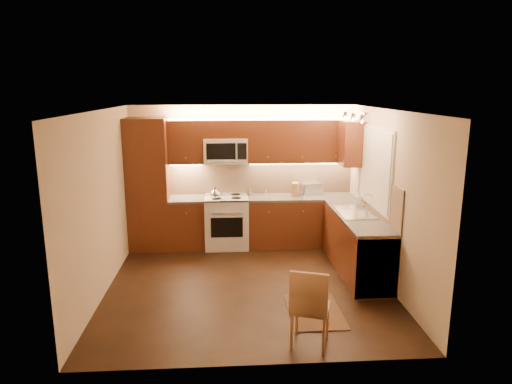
{
  "coord_description": "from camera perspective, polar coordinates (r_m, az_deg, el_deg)",
  "views": [
    {
      "loc": [
        -0.3,
        -6.18,
        2.78
      ],
      "look_at": [
        0.15,
        0.55,
        1.25
      ],
      "focal_mm": 32.02,
      "sensor_mm": 36.0,
      "label": 1
    }
  ],
  "objects": [
    {
      "name": "window_frame",
      "position": [
        7.2,
        14.75,
        2.93
      ],
      "size": [
        0.03,
        1.44,
        1.24
      ],
      "primitive_type": "cube",
      "color": "silver",
      "rests_on": "wall_right"
    },
    {
      "name": "base_cab_back_right",
      "position": [
        8.33,
        5.61,
        -3.67
      ],
      "size": [
        1.92,
        0.6,
        0.86
      ],
      "primitive_type": "cube",
      "color": "#4D2210",
      "rests_on": "floor"
    },
    {
      "name": "ceiling",
      "position": [
        6.19,
        -1.07,
        10.19
      ],
      "size": [
        4.0,
        4.0,
        0.01
      ],
      "primitive_type": "cube",
      "color": "beige",
      "rests_on": "ground"
    },
    {
      "name": "floor",
      "position": [
        6.78,
        -0.98,
        -11.42
      ],
      "size": [
        4.0,
        4.0,
        0.01
      ],
      "primitive_type": "cube",
      "color": "black",
      "rests_on": "ground"
    },
    {
      "name": "upper_cab_right_corner",
      "position": [
        7.92,
        11.83,
        5.96
      ],
      "size": [
        0.35,
        0.5,
        0.75
      ],
      "primitive_type": "cube",
      "color": "#4D2210",
      "rests_on": "wall_right"
    },
    {
      "name": "window_blinds",
      "position": [
        7.19,
        14.6,
        2.93
      ],
      "size": [
        0.02,
        1.36,
        1.16
      ],
      "primitive_type": "cube",
      "color": "silver",
      "rests_on": "wall_right"
    },
    {
      "name": "spice_jar_c",
      "position": [
        8.2,
        -0.65,
        -0.15
      ],
      "size": [
        0.06,
        0.06,
        0.08
      ],
      "primitive_type": "cylinder",
      "rotation": [
        0.0,
        0.0,
        0.21
      ],
      "color": "silver",
      "rests_on": "counter_back_right"
    },
    {
      "name": "upper_cab_bridge",
      "position": [
        8.03,
        -3.85,
        7.87
      ],
      "size": [
        0.76,
        0.35,
        0.31
      ],
      "primitive_type": "cube",
      "color": "#4D2210",
      "rests_on": "wall_back"
    },
    {
      "name": "toaster_oven",
      "position": [
        8.36,
        6.75,
        0.48
      ],
      "size": [
        0.43,
        0.37,
        0.22
      ],
      "primitive_type": "cube",
      "rotation": [
        0.0,
        0.0,
        0.31
      ],
      "color": "silver",
      "rests_on": "counter_back_right"
    },
    {
      "name": "counter_back_left",
      "position": [
        8.13,
        -8.58,
        -0.87
      ],
      "size": [
        0.62,
        0.6,
        0.04
      ],
      "primitive_type": "cube",
      "color": "#322F2E",
      "rests_on": "base_cab_back_left"
    },
    {
      "name": "spice_jar_a",
      "position": [
        8.35,
        1.24,
        0.08
      ],
      "size": [
        0.06,
        0.06,
        0.08
      ],
      "primitive_type": "cylinder",
      "rotation": [
        0.0,
        0.0,
        0.35
      ],
      "color": "silver",
      "rests_on": "counter_back_right"
    },
    {
      "name": "dishwasher",
      "position": [
        6.64,
        14.13,
        -8.36
      ],
      "size": [
        0.58,
        0.6,
        0.84
      ],
      "primitive_type": "cube",
      "color": "silver",
      "rests_on": "floor"
    },
    {
      "name": "backsplash_back",
      "position": [
        8.34,
        0.72,
        1.87
      ],
      "size": [
        3.3,
        0.02,
        0.6
      ],
      "primitive_type": "cube",
      "color": "tan",
      "rests_on": "wall_back"
    },
    {
      "name": "wall_left",
      "position": [
        6.59,
        -18.68,
        -1.33
      ],
      "size": [
        0.01,
        4.0,
        2.5
      ],
      "primitive_type": "cube",
      "color": "#C0AA8C",
      "rests_on": "ground"
    },
    {
      "name": "kettle",
      "position": [
        7.89,
        -5.09,
        -0.11
      ],
      "size": [
        0.23,
        0.23,
        0.21
      ],
      "primitive_type": null,
      "rotation": [
        0.0,
        0.0,
        -0.29
      ],
      "color": "silver",
      "rests_on": "stove"
    },
    {
      "name": "wall_right",
      "position": [
        6.76,
        16.16,
        -0.8
      ],
      "size": [
        0.01,
        4.0,
        2.5
      ],
      "primitive_type": "cube",
      "color": "#C0AA8C",
      "rests_on": "ground"
    },
    {
      "name": "wall_front",
      "position": [
        4.46,
        0.25,
        -7.29
      ],
      "size": [
        4.0,
        0.01,
        2.5
      ],
      "primitive_type": "cube",
      "color": "#C0AA8C",
      "rests_on": "ground"
    },
    {
      "name": "wall_back",
      "position": [
        8.32,
        -1.69,
        2.19
      ],
      "size": [
        4.0,
        0.01,
        2.5
      ],
      "primitive_type": "cube",
      "color": "#C0AA8C",
      "rests_on": "ground"
    },
    {
      "name": "faucet",
      "position": [
        7.28,
        13.72,
        -1.34
      ],
      "size": [
        0.2,
        0.04,
        0.3
      ],
      "primitive_type": null,
      "color": "silver",
      "rests_on": "counter_right"
    },
    {
      "name": "counter_back_right",
      "position": [
        8.21,
        5.67,
        -0.65
      ],
      "size": [
        1.92,
        0.6,
        0.04
      ],
      "primitive_type": "cube",
      "color": "#322F2E",
      "rests_on": "base_cab_back_right"
    },
    {
      "name": "rug",
      "position": [
        6.06,
        7.3,
        -14.55
      ],
      "size": [
        0.68,
        1.0,
        0.01
      ],
      "primitive_type": "cube",
      "rotation": [
        0.0,
        0.0,
        0.01
      ],
      "color": "black",
      "rests_on": "floor"
    },
    {
      "name": "counter_right",
      "position": [
        7.13,
        12.63,
        -2.98
      ],
      "size": [
        0.6,
        2.0,
        0.04
      ],
      "primitive_type": "cube",
      "color": "#322F2E",
      "rests_on": "base_cab_right"
    },
    {
      "name": "base_cab_right",
      "position": [
        7.26,
        12.45,
        -6.4
      ],
      "size": [
        0.6,
        2.0,
        0.86
      ],
      "primitive_type": "cube",
      "color": "#4D2210",
      "rests_on": "floor"
    },
    {
      "name": "spice_jar_d",
      "position": [
        8.33,
        -0.7,
        0.1
      ],
      "size": [
        0.04,
        0.04,
        0.1
      ],
      "primitive_type": "cylinder",
      "rotation": [
        0.0,
        0.0,
        0.05
      ],
      "color": "#AB8533",
      "rests_on": "counter_back_right"
    },
    {
      "name": "soap_bottle",
      "position": [
        7.75,
        12.73,
        -0.75
      ],
      "size": [
        0.11,
        0.11,
        0.21
      ],
      "primitive_type": "imported",
      "rotation": [
        0.0,
        0.0,
        -0.14
      ],
      "color": "silver",
      "rests_on": "counter_right"
    },
    {
      "name": "spice_jar_b",
      "position": [
        8.28,
        -0.68,
        0.02
      ],
      "size": [
        0.06,
        0.06,
        0.1
      ],
      "primitive_type": "cylinder",
      "rotation": [
        0.0,
        0.0,
        0.41
      ],
      "color": "brown",
      "rests_on": "counter_back_right"
    },
    {
      "name": "track_light_bar",
      "position": [
        6.84,
        12.05,
        9.83
      ],
      "size": [
        0.04,
        1.2,
        0.03
      ],
      "primitive_type": "cube",
      "color": "silver",
      "rests_on": "ceiling"
    },
    {
      "name": "pantry",
      "position": [
        8.16,
        -13.27,
        0.92
      ],
      "size": [
        0.7,
        0.6,
        2.3
      ],
      "primitive_type": "cube",
      "color": "#4D2210",
      "rests_on": "floor"
    },
    {
      "name": "stove",
      "position": [
        8.19,
        -3.67,
        -3.7
      ],
      "size": [
        0.76,
        0.65,
        0.92
      ],
      "primitive_type": null,
      "color": "silver",
      "rests_on": "floor"
    },
    {
      "name": "dining_chair",
      "position": [
        5.18,
        6.82,
        -13.93
      ],
      "size": [
        0.52,
        0.52,
        0.92
      ],
      "primitive_type": null,
      "rotation": [
        0.0,
        0.0,
        -0.32
      ],
      "color": "#9E6F47",
      "rests_on": "floor"
    },
    {
      "name": "microwave",
      "position": [
        8.06,
        -3.81,
        5.2
      ],
      "size": [
        0.76,
        0.38,
        0.44
      ],
      "primitive_type": null,
      "color": "silver",
      "rests_on": "wall_back"
    },
    {
      "name": "sink",
      "position": [
        7.24,
        12.33,
        -1.94
      ],
      "size": [
        0.52,
        0.86,
        0.15
      ],
      "primitive_type": null,
      "color": "silver",
      "rests_on": "counter_right"
    },
    {
      "name": "backsplash_right",
      "position": [
        7.14,
        14.99,
        -0.44
      ],
      "size": [
        0.02,
        2.0,
        0.6
      ],
      "primitive_type": "cube",
      "color": "tan",
      "rests_on": "wall_right"
    },
    {
      "name": "base_cab_back_left",
      "position": [
        8.25,
        -8.48,
        -3.91
      ],
      "size": [
        0.62,
        0.6,
        0.86
      ],
      "primitive_type": "cube",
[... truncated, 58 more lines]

